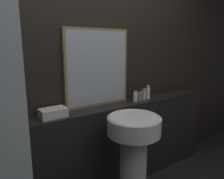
{
  "coord_description": "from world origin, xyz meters",
  "views": [
    {
      "loc": [
        -1.2,
        -0.5,
        1.55
      ],
      "look_at": [
        -0.02,
        1.18,
        1.13
      ],
      "focal_mm": 35.0,
      "sensor_mm": 36.0,
      "label": 1
    }
  ],
  "objects_px": {
    "shampoo_bottle": "(135,96)",
    "lotion_bottle": "(144,94)",
    "pedestal_sink": "(133,153)",
    "conditioner_bottle": "(140,95)",
    "towel_stack": "(53,113)",
    "body_wash_bottle": "(148,93)",
    "mirror": "(98,68)"
  },
  "relations": [
    {
      "from": "pedestal_sink",
      "to": "conditioner_bottle",
      "type": "distance_m",
      "value": 0.75
    },
    {
      "from": "conditioner_bottle",
      "to": "towel_stack",
      "type": "bearing_deg",
      "value": 180.0
    },
    {
      "from": "mirror",
      "to": "conditioner_bottle",
      "type": "bearing_deg",
      "value": -11.17
    },
    {
      "from": "pedestal_sink",
      "to": "mirror",
      "type": "relative_size",
      "value": 1.21
    },
    {
      "from": "conditioner_bottle",
      "to": "lotion_bottle",
      "type": "bearing_deg",
      "value": 0.0
    },
    {
      "from": "towel_stack",
      "to": "body_wash_bottle",
      "type": "relative_size",
      "value": 1.43
    },
    {
      "from": "shampoo_bottle",
      "to": "conditioner_bottle",
      "type": "xyz_separation_m",
      "value": [
        0.07,
        0.0,
        0.01
      ]
    },
    {
      "from": "pedestal_sink",
      "to": "towel_stack",
      "type": "relative_size",
      "value": 4.12
    },
    {
      "from": "lotion_bottle",
      "to": "mirror",
      "type": "bearing_deg",
      "value": 170.08
    },
    {
      "from": "mirror",
      "to": "conditioner_bottle",
      "type": "xyz_separation_m",
      "value": [
        0.5,
        -0.1,
        -0.33
      ]
    },
    {
      "from": "pedestal_sink",
      "to": "towel_stack",
      "type": "xyz_separation_m",
      "value": [
        -0.55,
        0.45,
        0.35
      ]
    },
    {
      "from": "towel_stack",
      "to": "conditioner_bottle",
      "type": "bearing_deg",
      "value": 0.0
    },
    {
      "from": "pedestal_sink",
      "to": "conditioner_bottle",
      "type": "height_order",
      "value": "conditioner_bottle"
    },
    {
      "from": "pedestal_sink",
      "to": "shampoo_bottle",
      "type": "distance_m",
      "value": 0.71
    },
    {
      "from": "towel_stack",
      "to": "body_wash_bottle",
      "type": "height_order",
      "value": "body_wash_bottle"
    },
    {
      "from": "towel_stack",
      "to": "conditioner_bottle",
      "type": "xyz_separation_m",
      "value": [
        1.02,
        0.0,
        0.02
      ]
    },
    {
      "from": "mirror",
      "to": "towel_stack",
      "type": "distance_m",
      "value": 0.64
    },
    {
      "from": "body_wash_bottle",
      "to": "lotion_bottle",
      "type": "bearing_deg",
      "value": 180.0
    },
    {
      "from": "mirror",
      "to": "pedestal_sink",
      "type": "bearing_deg",
      "value": -87.22
    },
    {
      "from": "towel_stack",
      "to": "conditioner_bottle",
      "type": "relative_size",
      "value": 1.72
    },
    {
      "from": "pedestal_sink",
      "to": "shampoo_bottle",
      "type": "relative_size",
      "value": 7.91
    },
    {
      "from": "mirror",
      "to": "shampoo_bottle",
      "type": "height_order",
      "value": "mirror"
    },
    {
      "from": "conditioner_bottle",
      "to": "mirror",
      "type": "bearing_deg",
      "value": 168.83
    },
    {
      "from": "pedestal_sink",
      "to": "mirror",
      "type": "height_order",
      "value": "mirror"
    },
    {
      "from": "shampoo_bottle",
      "to": "conditioner_bottle",
      "type": "relative_size",
      "value": 0.9
    },
    {
      "from": "lotion_bottle",
      "to": "body_wash_bottle",
      "type": "distance_m",
      "value": 0.06
    },
    {
      "from": "mirror",
      "to": "lotion_bottle",
      "type": "distance_m",
      "value": 0.66
    },
    {
      "from": "shampoo_bottle",
      "to": "towel_stack",
      "type": "bearing_deg",
      "value": 180.0
    },
    {
      "from": "conditioner_bottle",
      "to": "body_wash_bottle",
      "type": "distance_m",
      "value": 0.13
    },
    {
      "from": "mirror",
      "to": "towel_stack",
      "type": "bearing_deg",
      "value": -169.34
    },
    {
      "from": "towel_stack",
      "to": "shampoo_bottle",
      "type": "distance_m",
      "value": 0.95
    },
    {
      "from": "shampoo_bottle",
      "to": "lotion_bottle",
      "type": "height_order",
      "value": "lotion_bottle"
    }
  ]
}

